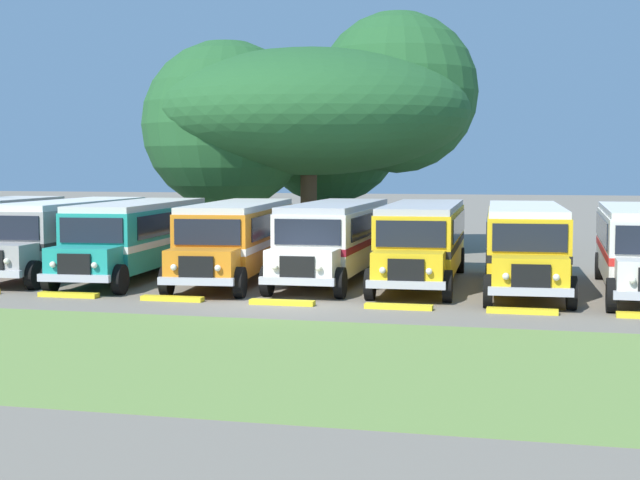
{
  "coord_description": "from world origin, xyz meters",
  "views": [
    {
      "loc": [
        7.9,
        -27.66,
        4.22
      ],
      "look_at": [
        0.0,
        4.51,
        1.6
      ],
      "focal_mm": 53.49,
      "sensor_mm": 36.0,
      "label": 1
    }
  ],
  "objects_px": {
    "parked_bus_slot_4": "(335,237)",
    "broad_shade_tree": "(313,115)",
    "parked_bus_slot_5": "(423,239)",
    "parked_bus_slot_1": "(68,233)",
    "parked_bus_slot_2": "(137,235)",
    "parked_bus_slot_3": "(237,237)",
    "parked_bus_slot_6": "(525,242)"
  },
  "relations": [
    {
      "from": "parked_bus_slot_5",
      "to": "parked_bus_slot_6",
      "type": "height_order",
      "value": "same"
    },
    {
      "from": "parked_bus_slot_6",
      "to": "broad_shade_tree",
      "type": "relative_size",
      "value": 0.69
    },
    {
      "from": "parked_bus_slot_1",
      "to": "broad_shade_tree",
      "type": "height_order",
      "value": "broad_shade_tree"
    },
    {
      "from": "parked_bus_slot_3",
      "to": "parked_bus_slot_6",
      "type": "xyz_separation_m",
      "value": [
        10.38,
        0.02,
        0.0
      ]
    },
    {
      "from": "parked_bus_slot_6",
      "to": "parked_bus_slot_4",
      "type": "bearing_deg",
      "value": -99.7
    },
    {
      "from": "parked_bus_slot_4",
      "to": "parked_bus_slot_5",
      "type": "height_order",
      "value": "same"
    },
    {
      "from": "parked_bus_slot_1",
      "to": "parked_bus_slot_3",
      "type": "xyz_separation_m",
      "value": [
        7.08,
        -0.39,
        0.0
      ]
    },
    {
      "from": "parked_bus_slot_1",
      "to": "parked_bus_slot_4",
      "type": "bearing_deg",
      "value": 90.33
    },
    {
      "from": "parked_bus_slot_2",
      "to": "parked_bus_slot_3",
      "type": "relative_size",
      "value": 1.0
    },
    {
      "from": "parked_bus_slot_3",
      "to": "parked_bus_slot_4",
      "type": "height_order",
      "value": "same"
    },
    {
      "from": "parked_bus_slot_4",
      "to": "broad_shade_tree",
      "type": "bearing_deg",
      "value": -163.02
    },
    {
      "from": "parked_bus_slot_4",
      "to": "broad_shade_tree",
      "type": "height_order",
      "value": "broad_shade_tree"
    },
    {
      "from": "parked_bus_slot_2",
      "to": "broad_shade_tree",
      "type": "distance_m",
      "value": 13.9
    },
    {
      "from": "parked_bus_slot_3",
      "to": "parked_bus_slot_6",
      "type": "height_order",
      "value": "same"
    },
    {
      "from": "parked_bus_slot_4",
      "to": "parked_bus_slot_5",
      "type": "relative_size",
      "value": 1.0
    },
    {
      "from": "parked_bus_slot_4",
      "to": "broad_shade_tree",
      "type": "relative_size",
      "value": 0.69
    },
    {
      "from": "parked_bus_slot_2",
      "to": "broad_shade_tree",
      "type": "xyz_separation_m",
      "value": [
        3.66,
        12.4,
        5.1
      ]
    },
    {
      "from": "parked_bus_slot_1",
      "to": "broad_shade_tree",
      "type": "relative_size",
      "value": 0.69
    },
    {
      "from": "parked_bus_slot_3",
      "to": "parked_bus_slot_5",
      "type": "height_order",
      "value": "same"
    },
    {
      "from": "parked_bus_slot_6",
      "to": "parked_bus_slot_3",
      "type": "bearing_deg",
      "value": -93.26
    },
    {
      "from": "parked_bus_slot_5",
      "to": "parked_bus_slot_1",
      "type": "bearing_deg",
      "value": -91.37
    },
    {
      "from": "broad_shade_tree",
      "to": "parked_bus_slot_5",
      "type": "bearing_deg",
      "value": -58.75
    },
    {
      "from": "parked_bus_slot_1",
      "to": "parked_bus_slot_6",
      "type": "xyz_separation_m",
      "value": [
        17.45,
        -0.37,
        0.0
      ]
    },
    {
      "from": "parked_bus_slot_5",
      "to": "broad_shade_tree",
      "type": "bearing_deg",
      "value": -151.46
    },
    {
      "from": "parked_bus_slot_2",
      "to": "parked_bus_slot_6",
      "type": "height_order",
      "value": "same"
    },
    {
      "from": "parked_bus_slot_5",
      "to": "broad_shade_tree",
      "type": "xyz_separation_m",
      "value": [
        -7.01,
        11.55,
        5.1
      ]
    },
    {
      "from": "parked_bus_slot_1",
      "to": "parked_bus_slot_2",
      "type": "relative_size",
      "value": 0.99
    },
    {
      "from": "parked_bus_slot_4",
      "to": "parked_bus_slot_5",
      "type": "distance_m",
      "value": 3.25
    },
    {
      "from": "parked_bus_slot_2",
      "to": "parked_bus_slot_3",
      "type": "bearing_deg",
      "value": 87.75
    },
    {
      "from": "parked_bus_slot_2",
      "to": "parked_bus_slot_4",
      "type": "bearing_deg",
      "value": 92.78
    },
    {
      "from": "parked_bus_slot_2",
      "to": "parked_bus_slot_5",
      "type": "distance_m",
      "value": 10.71
    },
    {
      "from": "parked_bus_slot_2",
      "to": "parked_bus_slot_1",
      "type": "bearing_deg",
      "value": -103.9
    }
  ]
}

